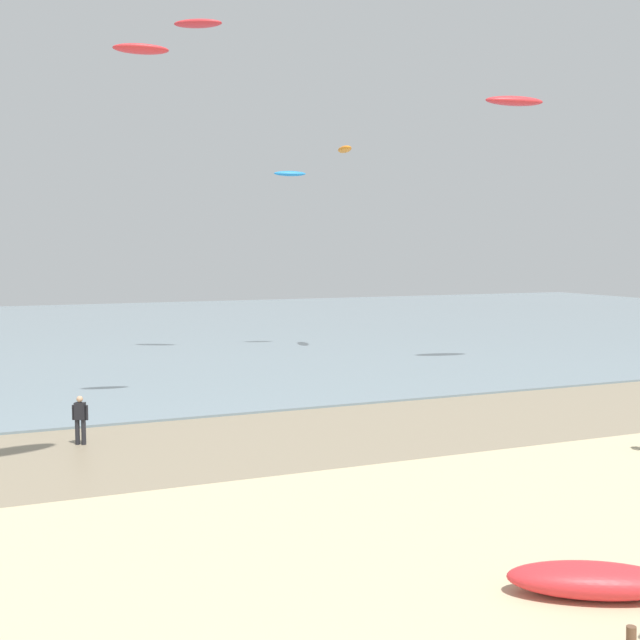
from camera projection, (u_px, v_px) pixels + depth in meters
The scene contains 9 objects.
wet_sand_strip at pixel (114, 455), 26.40m from camera, with size 120.00×8.87×0.01m, color gray.
sea at pixel (35, 336), 62.53m from camera, with size 160.00×70.00×0.10m, color gray.
person_mid_beach at pixel (80, 419), 27.68m from camera, with size 0.52×0.36×1.71m.
grounded_kite at pixel (592, 580), 15.58m from camera, with size 3.27×1.18×0.65m, color red.
kite_aloft_1 at pixel (514, 101), 44.60m from camera, with size 3.42×1.09×0.55m, color red.
kite_aloft_3 at pixel (141, 49), 32.39m from camera, with size 2.25×0.72×0.36m, color red.
kite_aloft_4 at pixel (198, 23), 47.70m from camera, with size 2.92×0.93×0.47m, color red.
kite_aloft_5 at pixel (290, 174), 53.08m from camera, with size 2.13×0.68×0.34m, color #2384D1.
kite_aloft_7 at pixel (345, 149), 51.18m from camera, with size 2.41×0.77×0.39m, color orange.
Camera 1 is at (-3.90, -7.68, 6.74)m, focal length 45.02 mm.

